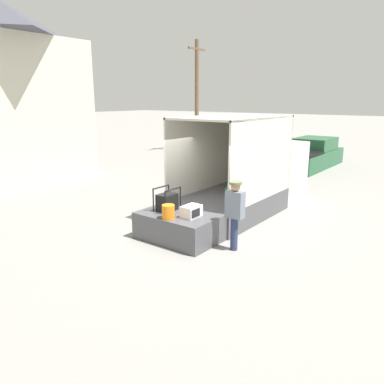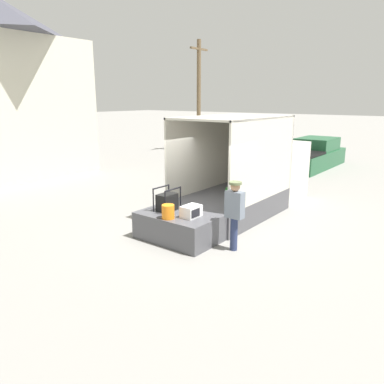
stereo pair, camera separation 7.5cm
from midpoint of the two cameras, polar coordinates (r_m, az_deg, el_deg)
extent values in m
plane|color=gray|center=(10.56, 0.25, -6.08)|extent=(160.00, 160.00, 0.00)
cube|color=silver|center=(14.27, 11.93, 3.30)|extent=(1.93, 2.04, 2.09)
cube|color=#4C4C51|center=(11.96, 5.77, -1.94)|extent=(3.81, 2.21, 0.71)
cube|color=beige|center=(12.21, 1.63, 5.96)|extent=(3.81, 0.06, 2.41)
cube|color=beige|center=(11.11, 10.72, 4.90)|extent=(3.81, 0.06, 2.41)
cube|color=beige|center=(13.25, 10.24, 6.38)|extent=(0.06, 2.21, 2.41)
cube|color=beige|center=(11.51, 6.11, 11.26)|extent=(3.81, 2.21, 0.06)
cylinder|color=silver|center=(11.53, 6.03, 0.35)|extent=(0.33, 0.33, 0.41)
cube|color=#2D7F33|center=(11.44, 6.14, -0.01)|extent=(0.44, 0.32, 0.32)
cube|color=#4C4C51|center=(9.93, -2.19, -5.24)|extent=(1.40, 2.10, 0.71)
cube|color=white|center=(9.48, -0.33, -2.96)|extent=(0.52, 0.36, 0.30)
cube|color=black|center=(9.34, 0.36, -3.23)|extent=(0.33, 0.01, 0.20)
cube|color=black|center=(10.03, -4.04, -1.57)|extent=(0.52, 0.36, 0.46)
cylinder|color=slate|center=(10.17, -3.26, -1.20)|extent=(0.20, 0.20, 0.20)
cylinder|color=black|center=(9.65, -4.33, -1.66)|extent=(0.04, 0.04, 0.64)
cylinder|color=black|center=(10.10, -2.00, -0.91)|extent=(0.04, 0.04, 0.64)
cylinder|color=black|center=(9.92, -6.13, -1.26)|extent=(0.04, 0.04, 0.64)
cylinder|color=black|center=(10.36, -3.78, -0.54)|extent=(0.04, 0.04, 0.64)
cylinder|color=black|center=(9.79, -3.16, 0.42)|extent=(0.62, 0.04, 0.04)
cylinder|color=black|center=(10.06, -4.97, 0.76)|extent=(0.62, 0.04, 0.04)
cylinder|color=orange|center=(9.36, -3.87, -3.03)|extent=(0.32, 0.32, 0.36)
cylinder|color=navy|center=(9.27, 6.20, -6.35)|extent=(0.18, 0.18, 0.83)
cube|color=slate|center=(9.04, 6.33, -1.91)|extent=(0.24, 0.44, 0.66)
sphere|color=tan|center=(8.93, 6.40, 0.84)|extent=(0.23, 0.23, 0.23)
cylinder|color=#606B47|center=(8.91, 6.42, 1.38)|extent=(0.31, 0.31, 0.06)
cube|color=#1E5633|center=(21.31, 17.42, 4.79)|extent=(5.41, 1.95, 0.88)
cube|color=#1E5633|center=(21.82, 18.16, 7.00)|extent=(2.38, 1.80, 0.67)
cube|color=black|center=(19.74, 15.87, 5.67)|extent=(2.16, 1.87, 0.12)
cylinder|color=brown|center=(26.40, 0.65, 14.25)|extent=(0.28, 0.28, 7.44)
cube|color=brown|center=(26.59, 0.67, 20.98)|extent=(1.80, 0.14, 0.12)
camera|label=1|loc=(0.04, -90.22, -0.05)|focal=35.00mm
camera|label=2|loc=(0.04, 89.78, 0.05)|focal=35.00mm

